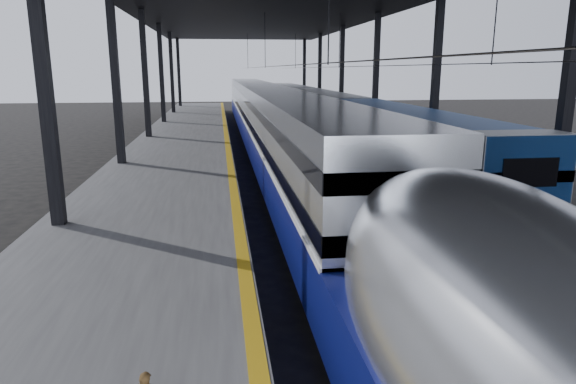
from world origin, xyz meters
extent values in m
plane|color=black|center=(0.00, 0.00, 0.00)|extent=(160.00, 160.00, 0.00)
cube|color=#4C4C4F|center=(-3.50, 20.00, 0.50)|extent=(6.00, 80.00, 1.00)
cube|color=gold|center=(-0.70, 20.00, 1.00)|extent=(0.30, 80.00, 0.01)
cube|color=slate|center=(1.28, 20.00, 0.08)|extent=(0.08, 80.00, 0.16)
cube|color=slate|center=(2.72, 20.00, 0.08)|extent=(0.08, 80.00, 0.16)
cube|color=slate|center=(6.28, 20.00, 0.08)|extent=(0.08, 80.00, 0.16)
cube|color=slate|center=(7.72, 20.00, 0.08)|extent=(0.08, 80.00, 0.16)
cube|color=black|center=(-5.80, 5.00, 4.50)|extent=(0.35, 0.35, 9.00)
cube|color=black|center=(9.60, 5.00, 4.50)|extent=(0.35, 0.35, 9.00)
cube|color=black|center=(-5.80, 15.00, 4.50)|extent=(0.35, 0.35, 9.00)
cube|color=black|center=(9.60, 15.00, 4.50)|extent=(0.35, 0.35, 9.00)
cube|color=black|center=(-5.80, 25.00, 4.50)|extent=(0.35, 0.35, 9.00)
cube|color=black|center=(9.60, 25.00, 4.50)|extent=(0.35, 0.35, 9.00)
cube|color=black|center=(-5.80, 35.00, 4.50)|extent=(0.35, 0.35, 9.00)
cube|color=black|center=(9.60, 35.00, 4.50)|extent=(0.35, 0.35, 9.00)
cube|color=black|center=(-5.80, 45.00, 4.50)|extent=(0.35, 0.35, 9.00)
cube|color=black|center=(9.60, 45.00, 4.50)|extent=(0.35, 0.35, 9.00)
cube|color=black|center=(-5.80, 55.00, 4.50)|extent=(0.35, 0.35, 9.00)
cube|color=black|center=(9.60, 55.00, 4.50)|extent=(0.35, 0.35, 9.00)
cylinder|color=slate|center=(2.00, 20.00, 5.50)|extent=(0.03, 74.00, 0.03)
cylinder|color=slate|center=(7.00, 20.00, 5.50)|extent=(0.03, 74.00, 0.03)
cube|color=#BABDC2|center=(2.00, 27.00, 2.26)|extent=(2.85, 57.00, 3.93)
cube|color=navy|center=(2.00, 25.50, 1.03)|extent=(2.93, 62.00, 1.52)
cube|color=silver|center=(2.00, 27.00, 1.82)|extent=(2.95, 57.00, 0.10)
cube|color=black|center=(2.00, 27.00, 3.39)|extent=(2.89, 57.00, 0.41)
cube|color=black|center=(2.00, 27.00, 2.26)|extent=(2.89, 57.00, 0.41)
ellipsoid|color=#BABDC2|center=(2.00, -4.50, 2.11)|extent=(2.85, 8.40, 3.93)
cube|color=black|center=(2.00, 17.50, 0.20)|extent=(2.16, 2.60, 0.40)
cube|color=navy|center=(7.00, 11.53, 1.86)|extent=(2.60, 18.00, 3.53)
cube|color=gray|center=(7.00, 3.13, 1.86)|extent=(2.65, 1.20, 3.58)
cube|color=black|center=(7.00, 2.51, 2.65)|extent=(1.58, 0.06, 0.79)
cube|color=#A9210D|center=(7.00, 2.51, 1.44)|extent=(1.12, 0.06, 0.51)
cube|color=gray|center=(7.00, 30.53, 1.86)|extent=(2.60, 18.00, 3.53)
cube|color=gray|center=(7.00, 49.53, 1.86)|extent=(2.60, 18.00, 3.53)
cube|color=black|center=(7.00, 5.53, 0.18)|extent=(2.05, 2.40, 0.36)
cube|color=black|center=(7.00, 27.53, 0.18)|extent=(2.05, 2.40, 0.36)
camera|label=1|loc=(-1.16, -9.88, 5.31)|focal=32.00mm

